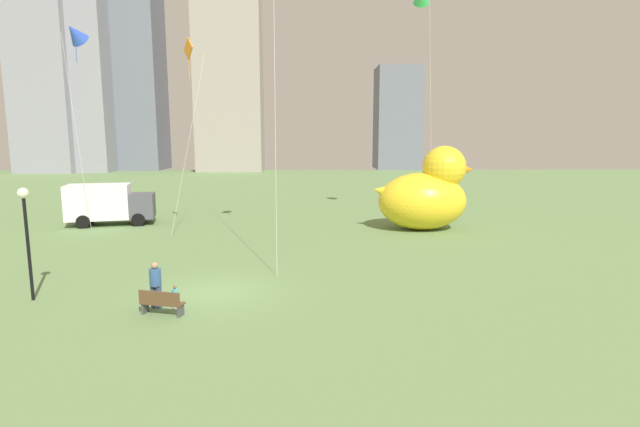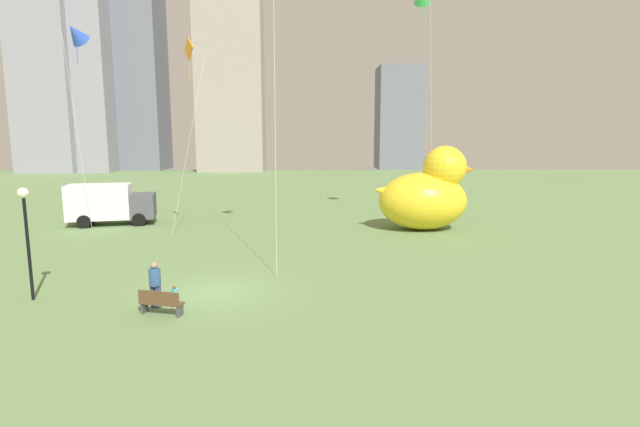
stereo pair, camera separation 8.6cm
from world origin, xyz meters
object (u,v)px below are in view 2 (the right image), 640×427
object	(u,v)px
giant_inflatable_duck	(426,194)
lamppost	(26,219)
park_bench	(161,302)
person_adult	(155,282)
kite_blue	(76,34)
person_child	(175,296)
box_truck	(110,204)
kite_orange	(189,58)

from	to	relation	value
giant_inflatable_duck	lamppost	world-z (taller)	giant_inflatable_duck
park_bench	giant_inflatable_duck	bearing A→B (deg)	50.51
person_adult	kite_blue	world-z (taller)	kite_blue
park_bench	person_child	xyz separation A→B (m)	(0.32, 0.61, 0.02)
person_child	giant_inflatable_duck	bearing A→B (deg)	50.10
box_truck	kite_blue	size ratio (longest dim) A/B	0.46
box_truck	park_bench	bearing A→B (deg)	-63.46
person_child	box_truck	distance (m)	19.50
giant_inflatable_duck	person_adult	bearing A→B (deg)	-131.90
kite_orange	giant_inflatable_duck	bearing A→B (deg)	9.74
park_bench	kite_orange	xyz separation A→B (m)	(-1.82, 13.11, 10.18)
person_adult	kite_blue	bearing A→B (deg)	121.51
park_bench	person_adult	world-z (taller)	person_adult
kite_orange	kite_blue	distance (m)	7.56
park_bench	person_adult	size ratio (longest dim) A/B	0.94
person_child	lamppost	size ratio (longest dim) A/B	0.20
person_child	lamppost	distance (m)	6.42
lamppost	person_adult	bearing A→B (deg)	-10.49
giant_inflatable_duck	box_truck	distance (m)	21.89
park_bench	kite_blue	world-z (taller)	kite_blue
lamppost	box_truck	bearing A→B (deg)	102.20
giant_inflatable_duck	kite_orange	xyz separation A→B (m)	(-14.70, -2.52, 8.28)
box_truck	kite_orange	bearing A→B (deg)	-33.51
box_truck	lamppost	bearing A→B (deg)	-77.80
person_adult	giant_inflatable_duck	size ratio (longest dim) A/B	0.25
person_child	giant_inflatable_duck	distance (m)	19.67
box_truck	kite_orange	distance (m)	12.51
person_adult	person_child	xyz separation A→B (m)	(0.74, -0.19, -0.45)
kite_orange	kite_blue	size ratio (longest dim) A/B	0.90
person_child	kite_blue	bearing A→B (deg)	123.30
park_bench	kite_orange	size ratio (longest dim) A/B	0.14
person_adult	kite_orange	xyz separation A→B (m)	(-1.40, 12.30, 9.71)
person_child	box_truck	size ratio (longest dim) A/B	0.15
person_adult	kite_orange	world-z (taller)	kite_orange
giant_inflatable_duck	kite_blue	size ratio (longest dim) A/B	0.51
box_truck	kite_blue	world-z (taller)	kite_blue
lamppost	kite_blue	size ratio (longest dim) A/B	0.33
kite_orange	kite_blue	world-z (taller)	kite_blue
person_adult	giant_inflatable_duck	xyz separation A→B (m)	(13.30, 14.83, 1.42)
person_adult	kite_orange	distance (m)	15.73
lamppost	kite_blue	xyz separation A→B (m)	(-3.59, 13.08, 9.16)
giant_inflatable_duck	lamppost	bearing A→B (deg)	-142.76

